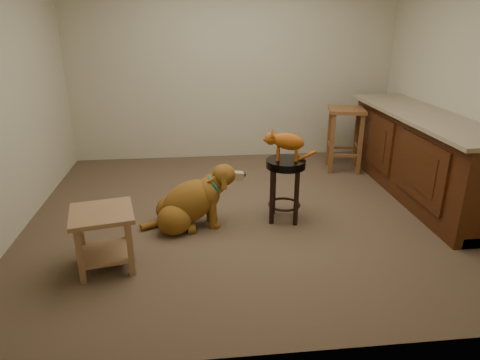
{
  "coord_description": "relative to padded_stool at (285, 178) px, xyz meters",
  "views": [
    {
      "loc": [
        -0.57,
        -4.01,
        1.91
      ],
      "look_at": [
        -0.15,
        -0.2,
        0.45
      ],
      "focal_mm": 32.0,
      "sensor_mm": 36.0,
      "label": 1
    }
  ],
  "objects": [
    {
      "name": "floor",
      "position": [
        -0.3,
        0.17,
        -0.45
      ],
      "size": [
        4.5,
        4.0,
        0.01
      ],
      "primitive_type": "cube",
      "color": "brown",
      "rests_on": "ground"
    },
    {
      "name": "room_shell",
      "position": [
        -0.3,
        0.17,
        1.23
      ],
      "size": [
        4.54,
        4.04,
        2.62
      ],
      "color": "#BBB697",
      "rests_on": "ground"
    },
    {
      "name": "cabinet_run",
      "position": [
        1.65,
        0.47,
        -0.01
      ],
      "size": [
        0.7,
        2.56,
        0.94
      ],
      "color": "#49220D",
      "rests_on": "ground"
    },
    {
      "name": "padded_stool",
      "position": [
        0.0,
        0.0,
        0.0
      ],
      "size": [
        0.39,
        0.39,
        0.63
      ],
      "rotation": [
        0.0,
        0.0,
        -0.25
      ],
      "color": "black",
      "rests_on": "ground"
    },
    {
      "name": "wood_stool",
      "position": [
        1.09,
        1.41,
        -0.02
      ],
      "size": [
        0.53,
        0.53,
        0.82
      ],
      "rotation": [
        0.0,
        0.0,
        -0.21
      ],
      "color": "brown",
      "rests_on": "ground"
    },
    {
      "name": "side_table",
      "position": [
        -1.62,
        -0.71,
        -0.12
      ],
      "size": [
        0.56,
        0.56,
        0.5
      ],
      "rotation": [
        0.0,
        0.0,
        0.2
      ],
      "color": "olive",
      "rests_on": "ground"
    },
    {
      "name": "golden_retriever",
      "position": [
        -0.93,
        -0.06,
        -0.2
      ],
      "size": [
        1.04,
        0.54,
        0.66
      ],
      "rotation": [
        0.0,
        0.0,
        0.1
      ],
      "color": "brown",
      "rests_on": "ground"
    },
    {
      "name": "tabby_kitten",
      "position": [
        -0.01,
        0.0,
        0.36
      ],
      "size": [
        0.52,
        0.22,
        0.32
      ],
      "rotation": [
        0.0,
        0.0,
        -0.25
      ],
      "color": "#95460E",
      "rests_on": "padded_stool"
    }
  ]
}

